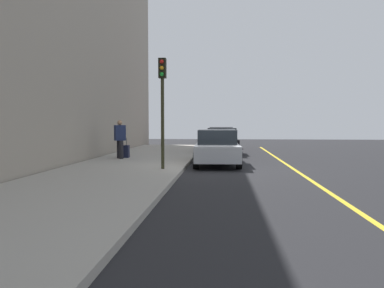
{
  "coord_description": "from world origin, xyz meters",
  "views": [
    {
      "loc": [
        15.02,
        0.47,
        1.8
      ],
      "look_at": [
        -0.87,
        -0.84,
        0.93
      ],
      "focal_mm": 36.0,
      "sensor_mm": 36.0,
      "label": 1
    }
  ],
  "objects_px": {
    "traffic_light_pole": "(162,94)",
    "parked_car_black": "(222,141)",
    "parked_car_red": "(221,138)",
    "pedestrian_navy_coat": "(120,138)",
    "parked_car_silver": "(217,147)",
    "rolling_suitcase": "(127,151)"
  },
  "relations": [
    {
      "from": "traffic_light_pole",
      "to": "parked_car_black",
      "type": "bearing_deg",
      "value": 166.38
    },
    {
      "from": "parked_car_red",
      "to": "traffic_light_pole",
      "type": "height_order",
      "value": "traffic_light_pole"
    },
    {
      "from": "parked_car_black",
      "to": "traffic_light_pole",
      "type": "relative_size",
      "value": 1.07
    },
    {
      "from": "parked_car_red",
      "to": "parked_car_black",
      "type": "distance_m",
      "value": 5.27
    },
    {
      "from": "pedestrian_navy_coat",
      "to": "parked_car_red",
      "type": "bearing_deg",
      "value": 155.12
    },
    {
      "from": "traffic_light_pole",
      "to": "parked_car_silver",
      "type": "bearing_deg",
      "value": 145.82
    },
    {
      "from": "parked_car_red",
      "to": "rolling_suitcase",
      "type": "height_order",
      "value": "parked_car_red"
    },
    {
      "from": "parked_car_black",
      "to": "parked_car_silver",
      "type": "xyz_separation_m",
      "value": [
        5.74,
        -0.17,
        0.0
      ]
    },
    {
      "from": "pedestrian_navy_coat",
      "to": "rolling_suitcase",
      "type": "xyz_separation_m",
      "value": [
        -0.5,
        0.18,
        -0.65
      ]
    },
    {
      "from": "parked_car_silver",
      "to": "pedestrian_navy_coat",
      "type": "relative_size",
      "value": 2.49
    },
    {
      "from": "pedestrian_navy_coat",
      "to": "traffic_light_pole",
      "type": "distance_m",
      "value": 4.95
    },
    {
      "from": "parked_car_black",
      "to": "traffic_light_pole",
      "type": "height_order",
      "value": "traffic_light_pole"
    },
    {
      "from": "parked_car_red",
      "to": "pedestrian_navy_coat",
      "type": "relative_size",
      "value": 2.32
    },
    {
      "from": "parked_car_red",
      "to": "parked_car_silver",
      "type": "relative_size",
      "value": 0.93
    },
    {
      "from": "parked_car_red",
      "to": "rolling_suitcase",
      "type": "bearing_deg",
      "value": -25.15
    },
    {
      "from": "parked_car_silver",
      "to": "traffic_light_pole",
      "type": "bearing_deg",
      "value": -34.18
    },
    {
      "from": "parked_car_silver",
      "to": "pedestrian_navy_coat",
      "type": "height_order",
      "value": "pedestrian_navy_coat"
    },
    {
      "from": "parked_car_red",
      "to": "traffic_light_pole",
      "type": "bearing_deg",
      "value": -8.31
    },
    {
      "from": "traffic_light_pole",
      "to": "rolling_suitcase",
      "type": "height_order",
      "value": "traffic_light_pole"
    },
    {
      "from": "parked_car_black",
      "to": "pedestrian_navy_coat",
      "type": "xyz_separation_m",
      "value": [
        4.71,
        -4.68,
        0.34
      ]
    },
    {
      "from": "rolling_suitcase",
      "to": "parked_car_red",
      "type": "bearing_deg",
      "value": 154.85
    },
    {
      "from": "parked_car_red",
      "to": "parked_car_silver",
      "type": "distance_m",
      "value": 11.01
    }
  ]
}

